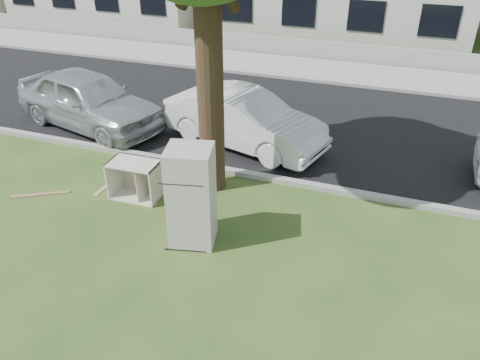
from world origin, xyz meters
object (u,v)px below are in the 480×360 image
(fridge, at_px, (191,197))
(car_left, at_px, (89,100))
(car_center, at_px, (244,120))
(cabinet, at_px, (136,180))

(fridge, distance_m, car_left, 6.23)
(fridge, height_order, car_center, fridge)
(fridge, relative_size, car_left, 0.42)
(car_center, bearing_deg, car_left, 109.79)
(fridge, distance_m, cabinet, 2.12)
(fridge, distance_m, car_center, 4.17)
(cabinet, xyz_separation_m, car_left, (-3.12, 2.84, 0.37))
(car_center, distance_m, car_left, 4.47)
(fridge, xyz_separation_m, car_left, (-4.91, 3.82, -0.18))
(car_left, bearing_deg, car_center, -71.24)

